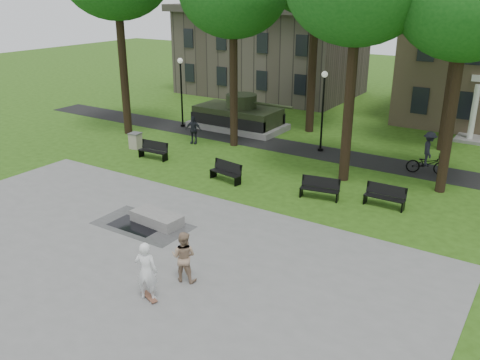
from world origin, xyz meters
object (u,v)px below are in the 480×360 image
object	(u,v)px
concrete_block	(157,218)
cyclist	(428,157)
skateboarder	(146,271)
trash_bin	(135,140)
friend_watching	(184,257)
park_bench_0	(154,150)

from	to	relation	value
concrete_block	cyclist	size ratio (longest dim) A/B	0.97
skateboarder	trash_bin	size ratio (longest dim) A/B	2.04
trash_bin	concrete_block	bearing A→B (deg)	-41.78
concrete_block	skateboarder	xyz separation A→B (m)	(3.40, -4.26, 0.75)
friend_watching	cyclist	xyz separation A→B (m)	(4.11, 15.04, 0.03)
park_bench_0	trash_bin	xyz separation A→B (m)	(-2.28, 0.89, -0.04)
skateboarder	friend_watching	size ratio (longest dim) A/B	1.12
friend_watching	trash_bin	size ratio (longest dim) A/B	1.83
cyclist	park_bench_0	size ratio (longest dim) A/B	1.24
skateboarder	trash_bin	world-z (taller)	skateboarder
skateboarder	trash_bin	xyz separation A→B (m)	(-11.57, 11.55, -0.51)
concrete_block	park_bench_0	bearing A→B (deg)	132.57
cyclist	trash_bin	world-z (taller)	cyclist
concrete_block	cyclist	world-z (taller)	cyclist
park_bench_0	trash_bin	bearing A→B (deg)	155.10
skateboarder	park_bench_0	distance (m)	14.15
park_bench_0	trash_bin	world-z (taller)	park_bench_0
skateboarder	park_bench_0	world-z (taller)	skateboarder
cyclist	friend_watching	bearing A→B (deg)	147.35
concrete_block	trash_bin	xyz separation A→B (m)	(-8.16, 7.30, 0.24)
concrete_block	trash_bin	bearing A→B (deg)	138.22
skateboarder	park_bench_0	bearing A→B (deg)	-69.59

